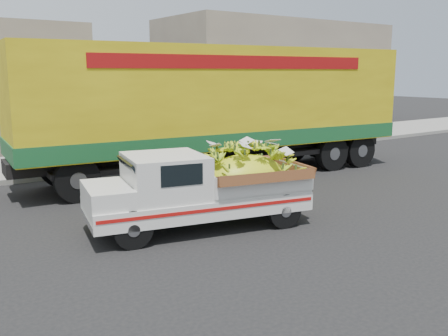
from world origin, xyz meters
TOP-DOWN VIEW (x-y plane):
  - ground at (0.00, 0.00)m, footprint 100.00×100.00m
  - curb at (0.00, 6.64)m, footprint 60.00×0.25m
  - sidewalk at (0.00, 8.74)m, footprint 60.00×4.00m
  - building_right at (14.00, 15.64)m, footprint 14.00×6.00m
  - pickup_truck at (-0.91, 0.14)m, footprint 4.60×2.44m
  - semi_trailer at (2.04, 4.18)m, footprint 12.04×3.57m

SIDE VIEW (x-z plane):
  - ground at x=0.00m, z-range 0.00..0.00m
  - sidewalk at x=0.00m, z-range 0.00..0.14m
  - curb at x=0.00m, z-range 0.00..0.15m
  - pickup_truck at x=-0.91m, z-range 0.06..1.59m
  - semi_trailer at x=2.04m, z-range 0.22..4.02m
  - building_right at x=14.00m, z-range 0.00..6.00m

